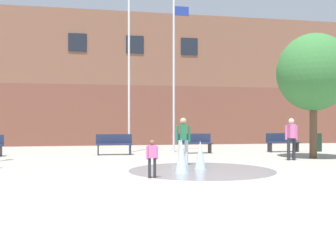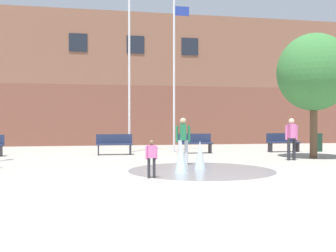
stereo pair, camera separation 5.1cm
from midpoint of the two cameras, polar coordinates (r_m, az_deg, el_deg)
ground_plane at (r=7.57m, az=9.27°, el=-10.42°), size 100.00×100.00×0.00m
library_building at (r=27.80m, az=-5.53°, el=6.21°), size 36.00×6.05×8.37m
splash_fountain at (r=11.73m, az=3.35°, el=-4.92°), size 4.38×4.38×0.96m
park_bench_left_of_flagpoles at (r=17.55m, az=-7.90°, el=-2.60°), size 1.60×0.44×0.91m
park_bench_under_right_flagpole at (r=18.31m, az=3.83°, el=-2.47°), size 1.60×0.44×0.91m
park_bench_near_trashcan at (r=19.91m, az=16.22°, el=-2.24°), size 1.60×0.44×0.91m
adult_near_bench at (r=15.58m, az=17.37°, el=-1.34°), size 0.50×0.36×1.59m
adult_watching at (r=13.17m, az=2.11°, el=-1.66°), size 0.50×0.37×1.59m
child_in_fountain at (r=10.13m, az=-2.47°, el=-4.33°), size 0.31×0.16×0.99m
flagpole_left at (r=19.04m, az=-5.68°, el=9.49°), size 0.80×0.10×8.31m
flagpole_right at (r=19.30m, az=0.85°, el=8.13°), size 0.80×0.10×7.49m
trash_can at (r=20.80m, az=20.60°, el=-2.22°), size 0.56×0.56×0.90m
street_tree_near_building at (r=16.84m, az=20.28°, el=7.28°), size 2.90×2.90×4.98m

